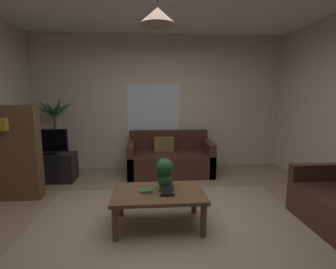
{
  "coord_description": "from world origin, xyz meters",
  "views": [
    {
      "loc": [
        -0.26,
        -2.84,
        1.56
      ],
      "look_at": [
        0.0,
        0.3,
        1.05
      ],
      "focal_mm": 27.01,
      "sensor_mm": 36.0,
      "label": 1
    }
  ],
  "objects_px": {
    "tv": "(47,142)",
    "potted_palm_corner": "(56,136)",
    "book_on_table_0": "(146,191)",
    "couch_under_window": "(170,160)",
    "tv_stand": "(50,167)",
    "remote_on_table_0": "(167,195)",
    "potted_plant_on_table": "(165,174)",
    "pendant_lamp": "(158,16)",
    "coffee_table": "(159,197)",
    "bookshelf_corner": "(14,152)"
  },
  "relations": [
    {
      "from": "tv",
      "to": "potted_palm_corner",
      "type": "xyz_separation_m",
      "value": [
        -0.04,
        0.53,
        0.02
      ]
    },
    {
      "from": "book_on_table_0",
      "to": "tv",
      "type": "bearing_deg",
      "value": 135.79
    },
    {
      "from": "couch_under_window",
      "to": "tv_stand",
      "type": "bearing_deg",
      "value": -173.26
    },
    {
      "from": "remote_on_table_0",
      "to": "potted_plant_on_table",
      "type": "relative_size",
      "value": 0.41
    },
    {
      "from": "couch_under_window",
      "to": "potted_palm_corner",
      "type": "height_order",
      "value": "potted_palm_corner"
    },
    {
      "from": "potted_plant_on_table",
      "to": "remote_on_table_0",
      "type": "bearing_deg",
      "value": -84.44
    },
    {
      "from": "pendant_lamp",
      "to": "book_on_table_0",
      "type": "bearing_deg",
      "value": 173.75
    },
    {
      "from": "couch_under_window",
      "to": "coffee_table",
      "type": "bearing_deg",
      "value": -98.84
    },
    {
      "from": "book_on_table_0",
      "to": "potted_plant_on_table",
      "type": "bearing_deg",
      "value": 5.6
    },
    {
      "from": "book_on_table_0",
      "to": "tv",
      "type": "relative_size",
      "value": 0.2
    },
    {
      "from": "bookshelf_corner",
      "to": "pendant_lamp",
      "type": "xyz_separation_m",
      "value": [
        2.07,
        -0.97,
        1.65
      ]
    },
    {
      "from": "tv_stand",
      "to": "bookshelf_corner",
      "type": "bearing_deg",
      "value": -103.59
    },
    {
      "from": "potted_plant_on_table",
      "to": "pendant_lamp",
      "type": "distance_m",
      "value": 1.74
    },
    {
      "from": "bookshelf_corner",
      "to": "tv",
      "type": "bearing_deg",
      "value": 76.04
    },
    {
      "from": "couch_under_window",
      "to": "pendant_lamp",
      "type": "xyz_separation_m",
      "value": [
        -0.31,
        -1.99,
        2.09
      ]
    },
    {
      "from": "couch_under_window",
      "to": "remote_on_table_0",
      "type": "distance_m",
      "value": 2.13
    },
    {
      "from": "tv_stand",
      "to": "tv",
      "type": "height_order",
      "value": "tv"
    },
    {
      "from": "coffee_table",
      "to": "bookshelf_corner",
      "type": "xyz_separation_m",
      "value": [
        -2.07,
        0.97,
        0.35
      ]
    },
    {
      "from": "bookshelf_corner",
      "to": "couch_under_window",
      "type": "bearing_deg",
      "value": 23.27
    },
    {
      "from": "coffee_table",
      "to": "book_on_table_0",
      "type": "xyz_separation_m",
      "value": [
        -0.15,
        0.02,
        0.08
      ]
    },
    {
      "from": "couch_under_window",
      "to": "remote_on_table_0",
      "type": "bearing_deg",
      "value": -95.86
    },
    {
      "from": "tv_stand",
      "to": "couch_under_window",
      "type": "bearing_deg",
      "value": 6.74
    },
    {
      "from": "tv_stand",
      "to": "bookshelf_corner",
      "type": "distance_m",
      "value": 0.91
    },
    {
      "from": "bookshelf_corner",
      "to": "remote_on_table_0",
      "type": "bearing_deg",
      "value": -26.69
    },
    {
      "from": "potted_plant_on_table",
      "to": "potted_palm_corner",
      "type": "distance_m",
      "value": 2.98
    },
    {
      "from": "couch_under_window",
      "to": "book_on_table_0",
      "type": "relative_size",
      "value": 11.09
    },
    {
      "from": "potted_palm_corner",
      "to": "couch_under_window",
      "type": "bearing_deg",
      "value": -6.3
    },
    {
      "from": "bookshelf_corner",
      "to": "potted_plant_on_table",
      "type": "bearing_deg",
      "value": -23.37
    },
    {
      "from": "tv",
      "to": "tv_stand",
      "type": "bearing_deg",
      "value": 90.0
    },
    {
      "from": "tv_stand",
      "to": "bookshelf_corner",
      "type": "height_order",
      "value": "bookshelf_corner"
    },
    {
      "from": "potted_plant_on_table",
      "to": "potted_palm_corner",
      "type": "height_order",
      "value": "potted_palm_corner"
    },
    {
      "from": "coffee_table",
      "to": "book_on_table_0",
      "type": "relative_size",
      "value": 7.4
    },
    {
      "from": "remote_on_table_0",
      "to": "pendant_lamp",
      "type": "xyz_separation_m",
      "value": [
        -0.09,
        0.12,
        1.93
      ]
    },
    {
      "from": "tv_stand",
      "to": "potted_palm_corner",
      "type": "bearing_deg",
      "value": 94.16
    },
    {
      "from": "coffee_table",
      "to": "tv",
      "type": "height_order",
      "value": "tv"
    },
    {
      "from": "coffee_table",
      "to": "potted_plant_on_table",
      "type": "distance_m",
      "value": 0.28
    },
    {
      "from": "tv",
      "to": "couch_under_window",
      "type": "bearing_deg",
      "value": 7.29
    },
    {
      "from": "potted_plant_on_table",
      "to": "pendant_lamp",
      "type": "height_order",
      "value": "pendant_lamp"
    },
    {
      "from": "coffee_table",
      "to": "remote_on_table_0",
      "type": "height_order",
      "value": "remote_on_table_0"
    },
    {
      "from": "pendant_lamp",
      "to": "tv",
      "type": "bearing_deg",
      "value": 137.82
    },
    {
      "from": "book_on_table_0",
      "to": "remote_on_table_0",
      "type": "relative_size",
      "value": 0.91
    },
    {
      "from": "remote_on_table_0",
      "to": "couch_under_window",
      "type": "bearing_deg",
      "value": -5.0
    },
    {
      "from": "couch_under_window",
      "to": "pendant_lamp",
      "type": "relative_size",
      "value": 3.47
    },
    {
      "from": "coffee_table",
      "to": "tv_stand",
      "type": "xyz_separation_m",
      "value": [
        -1.89,
        1.73,
        -0.11
      ]
    },
    {
      "from": "remote_on_table_0",
      "to": "pendant_lamp",
      "type": "bearing_deg",
      "value": 38.25
    },
    {
      "from": "tv",
      "to": "coffee_table",
      "type": "bearing_deg",
      "value": -42.18
    },
    {
      "from": "potted_palm_corner",
      "to": "pendant_lamp",
      "type": "bearing_deg",
      "value": -49.31
    },
    {
      "from": "couch_under_window",
      "to": "pendant_lamp",
      "type": "height_order",
      "value": "pendant_lamp"
    },
    {
      "from": "remote_on_table_0",
      "to": "bookshelf_corner",
      "type": "distance_m",
      "value": 2.44
    },
    {
      "from": "couch_under_window",
      "to": "pendant_lamp",
      "type": "bearing_deg",
      "value": -98.84
    }
  ]
}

